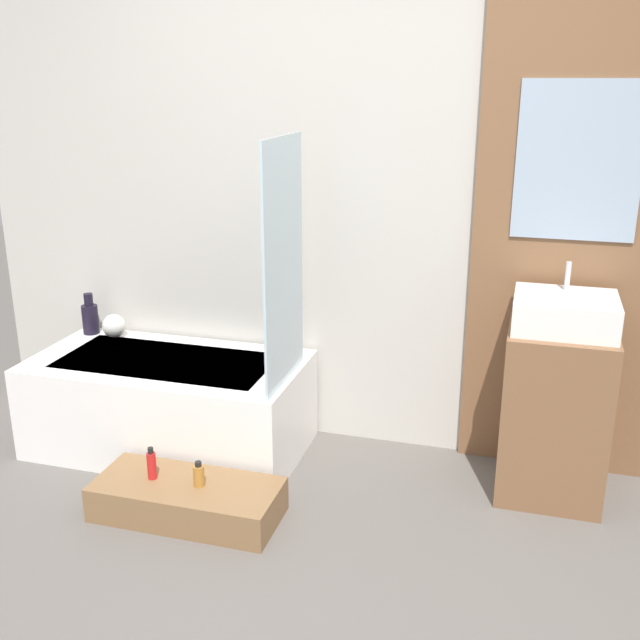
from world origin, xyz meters
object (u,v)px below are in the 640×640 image
at_px(bottle_soap_primary, 152,465).
at_px(bottle_soap_secondary, 199,475).
at_px(vase_tall_dark, 90,317).
at_px(vase_round_light, 114,326).
at_px(bathtub, 170,404).
at_px(wooden_step_bench, 188,499).
at_px(sink, 565,313).

distance_m(bottle_soap_primary, bottle_soap_secondary, 0.23).
distance_m(vase_tall_dark, vase_round_light, 0.16).
distance_m(bathtub, wooden_step_bench, 0.69).
relative_size(sink, bottle_soap_secondary, 3.78).
distance_m(wooden_step_bench, bottle_soap_primary, 0.22).
bearing_deg(bottle_soap_secondary, bathtub, 126.88).
bearing_deg(vase_round_light, bottle_soap_secondary, -43.14).
height_order(vase_tall_dark, bottle_soap_secondary, vase_tall_dark).
bearing_deg(vase_tall_dark, vase_round_light, -7.32).
bearing_deg(sink, bottle_soap_primary, -158.35).
height_order(wooden_step_bench, vase_round_light, vase_round_light).
height_order(wooden_step_bench, bottle_soap_secondary, bottle_soap_secondary).
bearing_deg(bottle_soap_primary, sink, 21.65).
xyz_separation_m(wooden_step_bench, bottle_soap_primary, (-0.16, 0.00, 0.15)).
xyz_separation_m(wooden_step_bench, vase_tall_dark, (-0.96, 0.83, 0.50)).
distance_m(sink, bottle_soap_primary, 1.92).
distance_m(wooden_step_bench, sink, 1.84).
bearing_deg(wooden_step_bench, vase_round_light, 134.75).
distance_m(sink, vase_tall_dark, 2.50).
height_order(bathtub, bottle_soap_secondary, bathtub).
bearing_deg(vase_tall_dark, bottle_soap_primary, -46.16).
height_order(vase_round_light, bottle_soap_primary, vase_round_light).
height_order(wooden_step_bench, sink, sink).
bearing_deg(sink, bottle_soap_secondary, -155.39).
bearing_deg(vase_round_light, bathtub, -28.90).
bearing_deg(vase_round_light, bottle_soap_primary, -51.74).
height_order(sink, vase_round_light, sink).
bearing_deg(bottle_soap_primary, vase_tall_dark, 133.84).
bearing_deg(bathtub, vase_tall_dark, 156.28).
xyz_separation_m(bathtub, bottle_soap_secondary, (0.42, -0.57, -0.03)).
xyz_separation_m(sink, bottle_soap_primary, (-1.68, -0.67, -0.65)).
xyz_separation_m(bathtub, sink, (1.88, 0.10, 0.63)).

